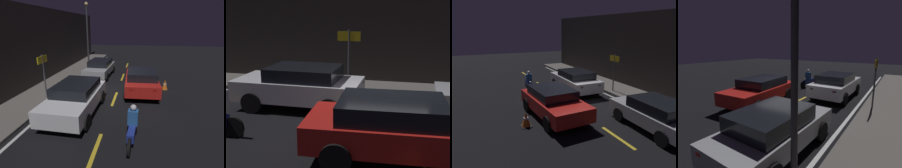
% 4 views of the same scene
% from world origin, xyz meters
% --- Properties ---
extents(ground_plane, '(56.00, 56.00, 0.00)m').
position_xyz_m(ground_plane, '(0.00, 0.00, 0.00)').
color(ground_plane, black).
extents(raised_curb, '(28.00, 2.28, 0.12)m').
position_xyz_m(raised_curb, '(0.00, 4.46, 0.06)').
color(raised_curb, '#605B56').
rests_on(raised_curb, ground).
extents(lane_dash_a, '(2.00, 0.14, 0.01)m').
position_xyz_m(lane_dash_a, '(-10.00, 0.00, 0.00)').
color(lane_dash_a, gold).
rests_on(lane_dash_a, ground).
extents(lane_dash_b, '(2.00, 0.14, 0.01)m').
position_xyz_m(lane_dash_b, '(-5.50, 0.00, 0.00)').
color(lane_dash_b, gold).
rests_on(lane_dash_b, ground).
extents(lane_dash_c, '(2.00, 0.14, 0.01)m').
position_xyz_m(lane_dash_c, '(-1.00, 0.00, 0.00)').
color(lane_dash_c, gold).
rests_on(lane_dash_c, ground).
extents(lane_dash_d, '(2.00, 0.14, 0.01)m').
position_xyz_m(lane_dash_d, '(3.50, 0.00, 0.00)').
color(lane_dash_d, gold).
rests_on(lane_dash_d, ground).
extents(lane_solid_kerb, '(25.20, 0.14, 0.01)m').
position_xyz_m(lane_solid_kerb, '(0.00, 3.07, 0.00)').
color(lane_solid_kerb, silver).
rests_on(lane_solid_kerb, ground).
extents(sedan_white, '(4.26, 2.09, 1.45)m').
position_xyz_m(sedan_white, '(-2.95, 1.53, 0.79)').
color(sedan_white, silver).
rests_on(sedan_white, ground).
extents(taxi_red, '(4.36, 2.19, 1.41)m').
position_xyz_m(taxi_red, '(0.45, -1.46, 0.77)').
color(taxi_red, red).
rests_on(taxi_red, ground).
extents(hatchback_silver, '(4.10, 1.99, 1.33)m').
position_xyz_m(hatchback_silver, '(3.56, 1.89, 0.72)').
color(hatchback_silver, '#9EA0A5').
rests_on(hatchback_silver, ground).
extents(motorcycle, '(2.23, 0.38, 1.36)m').
position_xyz_m(motorcycle, '(-4.64, -1.18, 0.55)').
color(motorcycle, black).
rests_on(motorcycle, ground).
extents(traffic_cone_near, '(0.49, 0.49, 0.66)m').
position_xyz_m(traffic_cone_near, '(0.97, -2.98, 0.32)').
color(traffic_cone_near, black).
rests_on(traffic_cone_near, ground).
extents(shop_sign, '(0.90, 0.08, 2.40)m').
position_xyz_m(shop_sign, '(-1.71, 3.76, 1.80)').
color(shop_sign, '#4C4C51').
rests_on(shop_sign, raised_curb).
extents(street_lamp, '(0.28, 0.28, 5.76)m').
position_xyz_m(street_lamp, '(4.63, 3.17, 3.24)').
color(street_lamp, '#333338').
rests_on(street_lamp, ground).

